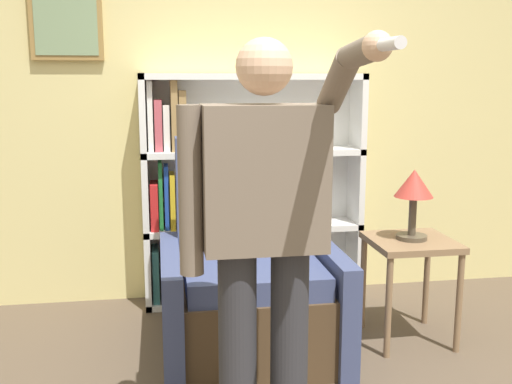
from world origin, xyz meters
The scene contains 6 objects.
wall_back centered at (-0.01, 2.03, 1.40)m, with size 8.00×0.11×2.80m.
bookcase centered at (-0.17, 1.87, 0.75)m, with size 1.46×0.28×1.53m.
armchair centered at (-0.18, 1.11, 0.36)m, with size 0.96×0.90×1.17m.
person_standing centered at (-0.27, 0.13, 0.95)m, with size 0.61×0.78×1.64m.
side_table centered at (0.75, 1.07, 0.50)m, with size 0.46×0.46×0.60m.
table_lamp centered at (0.75, 1.07, 0.89)m, with size 0.22×0.22×0.40m.
Camera 1 is at (-0.65, -2.03, 1.49)m, focal length 42.00 mm.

